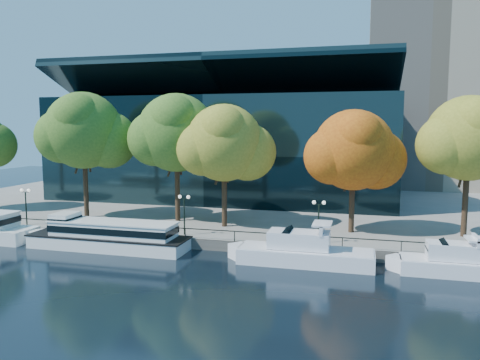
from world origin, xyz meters
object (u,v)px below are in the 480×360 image
(tree_2, at_px, (178,134))
(lamp_0, at_px, (26,198))
(cruiser_far, at_px, (454,262))
(tour_boat, at_px, (104,234))
(tree_3, at_px, (226,145))
(tree_5, at_px, (471,140))
(cruiser_near, at_px, (300,251))
(tree_1, at_px, (85,132))
(lamp_2, at_px, (319,212))
(tree_4, at_px, (355,152))
(lamp_1, at_px, (184,205))

(tree_2, xyz_separation_m, lamp_0, (-15.47, -6.38, -6.94))
(cruiser_far, bearing_deg, tour_boat, 179.89)
(cruiser_far, xyz_separation_m, tree_2, (-27.61, 9.93, 9.86))
(tree_2, height_order, tree_3, tree_2)
(tour_boat, distance_m, tree_5, 36.66)
(cruiser_near, xyz_separation_m, tree_1, (-26.70, 9.28, 9.99))
(tree_1, xyz_separation_m, tree_5, (41.77, 0.88, -0.63))
(tour_boat, relative_size, lamp_2, 4.33)
(tree_5, relative_size, lamp_0, 3.43)
(tree_4, distance_m, lamp_0, 35.82)
(tree_1, bearing_deg, lamp_1, -20.93)
(cruiser_far, distance_m, tree_4, 14.67)
(tree_4, bearing_deg, tree_5, 5.07)
(cruiser_near, distance_m, lamp_0, 31.10)
(tree_5, xyz_separation_m, lamp_1, (-27.14, -6.47, -6.53))
(tour_boat, xyz_separation_m, lamp_2, (20.26, 3.49, 2.57))
(tree_2, distance_m, lamp_1, 9.95)
(cruiser_far, xyz_separation_m, lamp_0, (-43.08, 3.56, 2.93))
(tree_4, bearing_deg, tour_boat, -158.83)
(lamp_1, bearing_deg, cruiser_far, -8.29)
(lamp_0, relative_size, lamp_2, 1.00)
(cruiser_far, relative_size, tree_5, 0.73)
(lamp_1, bearing_deg, lamp_2, 0.00)
(tree_2, xyz_separation_m, tree_3, (6.09, -1.55, -1.02))
(tour_boat, relative_size, cruiser_near, 1.36)
(lamp_0, bearing_deg, tree_1, 54.09)
(tree_1, xyz_separation_m, tree_2, (11.42, 0.78, -0.23))
(tree_1, relative_size, lamp_2, 3.69)
(lamp_0, bearing_deg, tree_2, 22.39)
(tour_boat, xyz_separation_m, lamp_1, (6.94, 3.49, 2.57))
(tree_3, distance_m, lamp_2, 12.93)
(tour_boat, bearing_deg, lamp_0, 163.42)
(tour_boat, bearing_deg, lamp_2, 9.79)
(cruiser_far, xyz_separation_m, tree_3, (-21.52, 8.38, 8.84))
(cruiser_near, relative_size, lamp_1, 3.18)
(tree_3, relative_size, tree_5, 0.96)
(cruiser_near, relative_size, lamp_2, 3.18)
(tree_3, bearing_deg, cruiser_far, -21.28)
(tour_boat, xyz_separation_m, lamp_0, (-11.74, 3.49, 2.57))
(tree_2, distance_m, tree_3, 6.37)
(cruiser_near, bearing_deg, tree_2, 146.63)
(tree_1, distance_m, tree_5, 41.78)
(cruiser_near, relative_size, tree_3, 0.97)
(tree_3, xyz_separation_m, lamp_0, (-21.56, -4.82, -5.92))
(tree_1, relative_size, tree_4, 1.18)
(tree_4, bearing_deg, lamp_0, -171.05)
(tree_3, xyz_separation_m, lamp_1, (-2.89, -4.82, -5.92))
(tree_5, bearing_deg, tree_2, -179.82)
(cruiser_far, height_order, lamp_2, lamp_2)
(tree_1, bearing_deg, lamp_2, -11.32)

